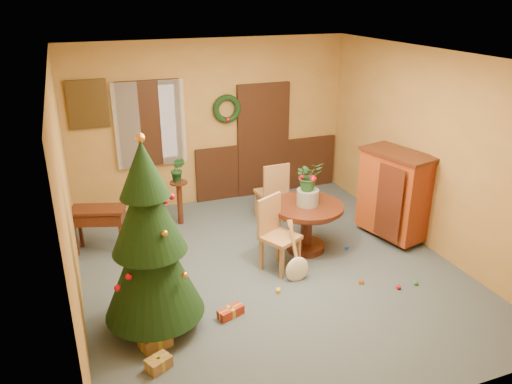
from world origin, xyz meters
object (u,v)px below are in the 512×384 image
dining_table (307,218)px  chair_near (276,231)px  writing_desk (99,219)px  sideboard (394,193)px  christmas_tree (150,242)px

dining_table → chair_near: size_ratio=1.02×
chair_near → dining_table: bearing=25.7°
chair_near → writing_desk: (-2.25, 1.37, -0.04)m
sideboard → christmas_tree: bearing=-166.2°
christmas_tree → sideboard: size_ratio=1.65×
dining_table → sideboard: (1.43, -0.10, 0.24)m
chair_near → writing_desk: bearing=148.7°
writing_desk → christmas_tree: bearing=-78.4°
chair_near → sideboard: bearing=5.6°
writing_desk → sideboard: (4.30, -1.16, 0.23)m
dining_table → writing_desk: size_ratio=1.24×
chair_near → christmas_tree: (-1.81, -0.75, 0.54)m
christmas_tree → writing_desk: size_ratio=2.71×
christmas_tree → writing_desk: (-0.43, 2.11, -0.58)m
christmas_tree → sideboard: (3.87, 0.95, -0.35)m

